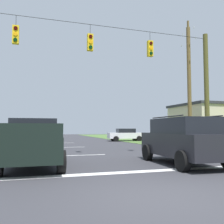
# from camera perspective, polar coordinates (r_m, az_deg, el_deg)

# --- Properties ---
(ground_plane) EXTENTS (120.00, 120.00, 0.00)m
(ground_plane) POSITION_cam_1_polar(r_m,az_deg,el_deg) (6.09, 10.64, -18.39)
(ground_plane) COLOR #333338
(shoulder_grass_right) EXTENTS (16.00, 80.00, 0.03)m
(shoulder_grass_right) POSITION_cam_1_polar(r_m,az_deg,el_deg) (26.94, 24.28, -6.70)
(shoulder_grass_right) COLOR #486931
(shoulder_grass_right) RESTS_ON ground
(stop_bar_stripe) EXTENTS (13.32, 0.45, 0.01)m
(stop_bar_stripe) POSITION_cam_1_polar(r_m,az_deg,el_deg) (8.87, 1.07, -13.77)
(stop_bar_stripe) COLOR white
(stop_bar_stripe) RESTS_ON ground
(lane_dash_0) EXTENTS (2.50, 0.15, 0.01)m
(lane_dash_0) POSITION_cam_1_polar(r_m,az_deg,el_deg) (14.64, -6.38, -9.79)
(lane_dash_0) COLOR white
(lane_dash_0) RESTS_ON ground
(lane_dash_1) EXTENTS (2.50, 0.15, 0.01)m
(lane_dash_1) POSITION_cam_1_polar(r_m,az_deg,el_deg) (20.83, -9.63, -7.96)
(lane_dash_1) COLOR white
(lane_dash_1) RESTS_ON ground
(lane_dash_2) EXTENTS (2.50, 0.15, 0.01)m
(lane_dash_2) POSITION_cam_1_polar(r_m,az_deg,el_deg) (26.93, -11.35, -6.98)
(lane_dash_2) COLOR white
(lane_dash_2) RESTS_ON ground
(overhead_signal_span) EXTENTS (16.24, 0.31, 7.68)m
(overhead_signal_span) POSITION_cam_1_polar(r_m,az_deg,el_deg) (13.85, -6.25, 7.38)
(overhead_signal_span) COLOR #504B22
(overhead_signal_span) RESTS_ON ground
(pickup_truck) EXTENTS (2.38, 5.44, 1.95)m
(pickup_truck) POSITION_cam_1_polar(r_m,az_deg,el_deg) (10.72, -17.65, -6.68)
(pickup_truck) COLOR black
(pickup_truck) RESTS_ON ground
(suv_black) EXTENTS (2.41, 4.89, 2.05)m
(suv_black) POSITION_cam_1_polar(r_m,az_deg,el_deg) (11.19, 16.05, -6.10)
(suv_black) COLOR black
(suv_black) RESTS_ON ground
(distant_car_crossing_white) EXTENTS (4.45, 2.34, 1.52)m
(distant_car_crossing_white) POSITION_cam_1_polar(r_m,az_deg,el_deg) (30.51, 3.17, -5.19)
(distant_car_crossing_white) COLOR silver
(distant_car_crossing_white) RESTS_ON ground
(distant_car_oncoming) EXTENTS (4.35, 2.12, 1.52)m
(distant_car_oncoming) POSITION_cam_1_polar(r_m,az_deg,el_deg) (26.91, 11.86, -5.30)
(distant_car_oncoming) COLOR maroon
(distant_car_oncoming) RESTS_ON ground
(utility_pole_mid_right) EXTENTS (0.30, 1.98, 10.08)m
(utility_pole_mid_right) POSITION_cam_1_polar(r_m,az_deg,el_deg) (20.44, 17.29, 6.25)
(utility_pole_mid_right) COLOR brown
(utility_pole_mid_right) RESTS_ON ground
(roadside_store) EXTENTS (8.82, 8.46, 4.97)m
(roadside_store) POSITION_cam_1_polar(r_m,az_deg,el_deg) (33.72, 22.04, -2.24)
(roadside_store) COLOR beige
(roadside_store) RESTS_ON ground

